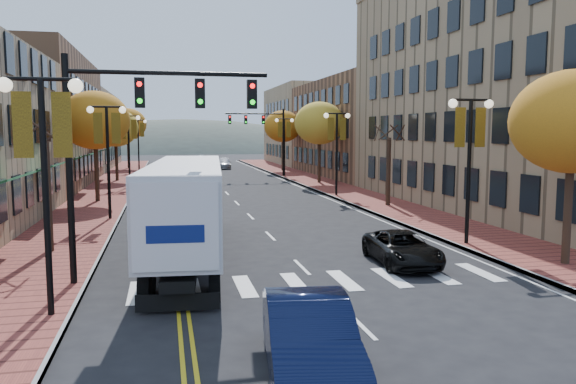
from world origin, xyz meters
TOP-DOWN VIEW (x-y plane):
  - ground at (0.00, 0.00)m, footprint 200.00×200.00m
  - sidewalk_left at (-9.00, 32.50)m, footprint 4.00×85.00m
  - sidewalk_right at (9.00, 32.50)m, footprint 4.00×85.00m
  - building_left_mid at (-17.00, 36.00)m, footprint 12.00×24.00m
  - building_left_far at (-17.00, 61.00)m, footprint 12.00×26.00m
  - building_right_near at (18.50, 16.00)m, footprint 15.00×28.00m
  - building_right_mid at (18.50, 42.00)m, footprint 15.00×24.00m
  - building_right_far at (18.50, 64.00)m, footprint 15.00×20.00m
  - tree_left_a at (-9.00, 8.00)m, footprint 0.28×0.28m
  - tree_left_b at (-9.00, 24.00)m, footprint 4.48×4.48m
  - tree_left_c at (-9.00, 40.00)m, footprint 4.16×4.16m
  - tree_left_d at (-9.00, 58.00)m, footprint 4.61×4.61m
  - tree_right_a at (9.00, 2.00)m, footprint 4.16×4.16m
  - tree_right_b at (9.00, 18.00)m, footprint 0.28×0.28m
  - tree_right_c at (9.00, 34.00)m, footprint 4.48×4.48m
  - tree_right_d at (9.00, 50.00)m, footprint 4.35×4.35m
  - lamp_left_a at (-7.50, 0.00)m, footprint 1.96×0.36m
  - lamp_left_b at (-7.50, 16.00)m, footprint 1.96×0.36m
  - lamp_left_c at (-7.50, 34.00)m, footprint 1.96×0.36m
  - lamp_left_d at (-7.50, 52.00)m, footprint 1.96×0.36m
  - lamp_right_a at (7.50, 6.00)m, footprint 1.96×0.36m
  - lamp_right_b at (7.50, 24.00)m, footprint 1.96×0.36m
  - lamp_right_c at (7.50, 42.00)m, footprint 1.96×0.36m
  - traffic_mast_near at (-5.48, 3.00)m, footprint 6.10×0.35m
  - traffic_mast_far at (5.48, 42.00)m, footprint 6.10×0.34m
  - semi_truck at (-3.78, 6.54)m, footprint 3.56×14.66m
  - navy_sedan at (-1.96, -4.55)m, footprint 2.20×4.82m
  - black_suv at (3.62, 3.69)m, footprint 2.17×4.29m
  - car_far_white at (-1.24, 48.50)m, footprint 1.68×4.00m
  - car_far_silver at (2.67, 56.42)m, footprint 2.19×4.70m
  - car_far_oncoming at (0.56, 68.26)m, footprint 1.62×3.97m

SIDE VIEW (x-z plane):
  - ground at x=0.00m, z-range 0.00..0.00m
  - sidewalk_left at x=-9.00m, z-range 0.00..0.15m
  - sidewalk_right at x=9.00m, z-range 0.00..0.15m
  - black_suv at x=3.62m, z-range 0.00..1.16m
  - car_far_oncoming at x=0.56m, z-range 0.00..1.28m
  - car_far_silver at x=2.67m, z-range 0.00..1.33m
  - car_far_white at x=-1.24m, z-range 0.00..1.35m
  - navy_sedan at x=-1.96m, z-range 0.00..1.53m
  - semi_truck at x=-3.78m, z-range 0.31..3.93m
  - tree_left_a at x=-9.00m, z-range 0.15..4.35m
  - tree_right_b at x=9.00m, z-range 0.15..4.35m
  - lamp_left_a at x=-7.50m, z-range 1.27..7.32m
  - lamp_left_b at x=-7.50m, z-range 1.27..7.32m
  - lamp_left_c at x=-7.50m, z-range 1.27..7.32m
  - lamp_left_d at x=-7.50m, z-range 1.27..7.32m
  - lamp_right_a at x=7.50m, z-range 1.27..7.32m
  - lamp_right_b at x=7.50m, z-range 1.27..7.32m
  - lamp_right_c at x=7.50m, z-range 1.27..7.32m
  - building_left_far at x=-17.00m, z-range 0.00..9.50m
  - traffic_mast_near at x=-5.48m, z-range 1.42..8.42m
  - traffic_mast_far at x=5.48m, z-range 1.42..8.42m
  - building_right_mid at x=18.50m, z-range 0.00..10.00m
  - tree_left_c at x=-9.00m, z-range 1.71..8.40m
  - tree_right_a at x=9.00m, z-range 1.71..8.40m
  - tree_right_d at x=9.00m, z-range 1.79..8.79m
  - tree_left_b at x=-9.00m, z-range 1.84..9.05m
  - tree_right_c at x=9.00m, z-range 1.84..9.05m
  - building_left_mid at x=-17.00m, z-range 0.00..11.00m
  - building_right_far at x=18.50m, z-range 0.00..11.00m
  - tree_left_d at x=-9.00m, z-range 1.89..9.31m
  - building_right_near at x=18.50m, z-range 0.00..15.00m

